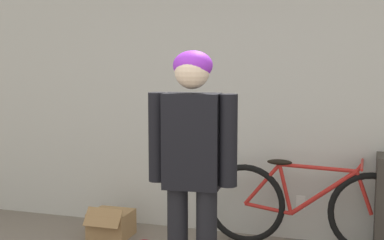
# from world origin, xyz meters

# --- Properties ---
(wall_back) EXTENTS (8.00, 0.07, 2.60)m
(wall_back) POSITION_xyz_m (0.00, 2.80, 1.30)
(wall_back) COLOR silver
(wall_back) RESTS_ON ground_plane
(person) EXTENTS (0.59, 0.25, 1.71)m
(person) POSITION_xyz_m (0.01, 1.16, 1.03)
(person) COLOR black
(person) RESTS_ON ground_plane
(bicycle) EXTENTS (1.80, 0.46, 0.79)m
(bicycle) POSITION_xyz_m (0.62, 2.53, 0.38)
(bicycle) COLOR black
(bicycle) RESTS_ON ground_plane
(cardboard_box) EXTENTS (0.36, 0.40, 0.31)m
(cardboard_box) POSITION_xyz_m (-1.14, 2.31, 0.12)
(cardboard_box) COLOR #A87F51
(cardboard_box) RESTS_ON ground_plane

